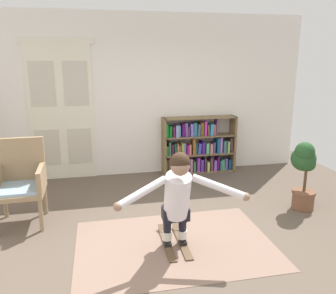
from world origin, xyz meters
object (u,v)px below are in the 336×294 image
object	(u,v)px
person_skier	(178,195)
skis_pair	(174,241)
bookshelf	(198,147)
wicker_chair	(20,180)
potted_plant	(304,170)

from	to	relation	value
person_skier	skis_pair	bearing A→B (deg)	88.91
bookshelf	wicker_chair	xyz separation A→B (m)	(-2.85, -1.52, 0.09)
wicker_chair	person_skier	world-z (taller)	person_skier
bookshelf	potted_plant	world-z (taller)	bookshelf
wicker_chair	person_skier	size ratio (longest dim) A/B	0.79
bookshelf	person_skier	world-z (taller)	person_skier
wicker_chair	potted_plant	size ratio (longest dim) A/B	1.12
bookshelf	potted_plant	distance (m)	2.14
wicker_chair	potted_plant	xyz separation A→B (m)	(3.86, -0.36, -0.01)
potted_plant	skis_pair	size ratio (longest dim) A/B	1.29
bookshelf	skis_pair	distance (m)	2.73
skis_pair	bookshelf	bearing A→B (deg)	67.79
potted_plant	skis_pair	bearing A→B (deg)	-163.34
potted_plant	skis_pair	xyz separation A→B (m)	(-2.03, -0.61, -0.55)
potted_plant	person_skier	xyz separation A→B (m)	(-2.03, -0.78, 0.11)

